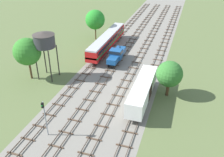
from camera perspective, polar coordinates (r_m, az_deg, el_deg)
ground_plane at (r=56.90m, az=2.84°, el=2.94°), size 480.00×480.00×0.00m
ballast_bed at (r=56.90m, az=2.84°, el=2.95°), size 17.67×176.00×0.01m
track_far_left at (r=59.64m, az=-3.25°, el=4.37°), size 2.40×126.00×0.29m
track_left at (r=58.27m, az=0.95°, el=3.79°), size 2.40×126.00×0.29m
track_centre_left at (r=57.23m, az=5.32°, el=3.17°), size 2.40×126.00×0.29m
track_centre at (r=56.55m, az=9.81°, el=2.50°), size 2.40×126.00×0.29m
freight_boxcar_centre_near at (r=43.37m, az=7.04°, el=-2.65°), size 2.87×14.00×3.60m
shunter_loco_left_mid at (r=57.65m, az=1.02°, el=5.55°), size 2.74×8.46×3.10m
passenger_coach_far_left_midfar at (r=64.49m, az=-1.15°, el=8.78°), size 2.96×22.00×3.80m
water_tower at (r=50.44m, az=-15.36°, el=8.51°), size 4.33×4.33×9.85m
signal_post_nearest at (r=36.45m, az=-15.27°, el=-8.07°), size 0.28×0.47×5.96m
lineside_tree_0 at (r=71.21m, az=-3.91°, el=13.39°), size 5.47×5.47×8.50m
lineside_tree_1 at (r=45.06m, az=13.12°, el=1.00°), size 4.72×4.72×6.83m
lineside_tree_2 at (r=51.85m, az=-18.98°, el=5.87°), size 5.48×5.48×8.74m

